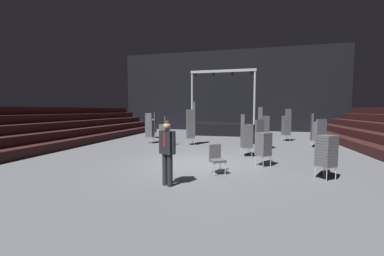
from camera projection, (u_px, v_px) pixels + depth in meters
The scene contains 18 objects.
ground_plane at pixel (196, 164), 9.09m from camera, with size 22.00×30.00×0.10m, color #515459.
arena_end_wall at pixel (228, 91), 23.32m from camera, with size 22.00×0.30×8.00m, color black.
bleacher_bank_left at pixel (29, 128), 12.09m from camera, with size 3.75×24.00×2.25m.
stage_riser at pixel (224, 128), 19.88m from camera, with size 5.40×3.51×5.20m.
man_with_tie at pixel (167, 149), 6.29m from camera, with size 0.56×0.37×1.79m.
chair_stack_front_left at pixel (153, 125), 17.17m from camera, with size 0.48×0.48×1.88m.
chair_stack_front_right at pixel (263, 143), 8.53m from camera, with size 0.62×0.62×1.71m.
chair_stack_mid_left at pixel (164, 131), 13.37m from camera, with size 0.55×0.55×1.71m.
chair_stack_mid_right at pixel (191, 123), 13.74m from camera, with size 0.60×0.60×2.56m.
chair_stack_mid_centre at pixel (286, 125), 15.46m from camera, with size 0.58×0.58×2.14m.
chair_stack_rear_left at pixel (326, 150), 6.87m from camera, with size 0.61×0.61×1.79m.
chair_stack_rear_right at pixel (246, 135), 10.34m from camera, with size 0.55×0.55×1.88m.
chair_stack_rear_centre at pixel (315, 130), 12.79m from camera, with size 0.46×0.46×1.88m.
chair_stack_aisle_left at pixel (150, 128), 14.42m from camera, with size 0.45×0.45×1.88m.
chair_stack_aisle_right at pixel (263, 128), 12.15m from camera, with size 0.58×0.58×2.22m.
crew_worker_near_stage at pixel (262, 127), 15.86m from camera, with size 0.52×0.42×1.67m.
equipment_road_case at pixel (257, 140), 14.30m from camera, with size 0.90×0.60×0.46m, color black.
loose_chair_near_man at pixel (217, 157), 7.56m from camera, with size 0.61×0.61×0.95m.
Camera 1 is at (1.95, -8.74, 2.07)m, focal length 21.72 mm.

